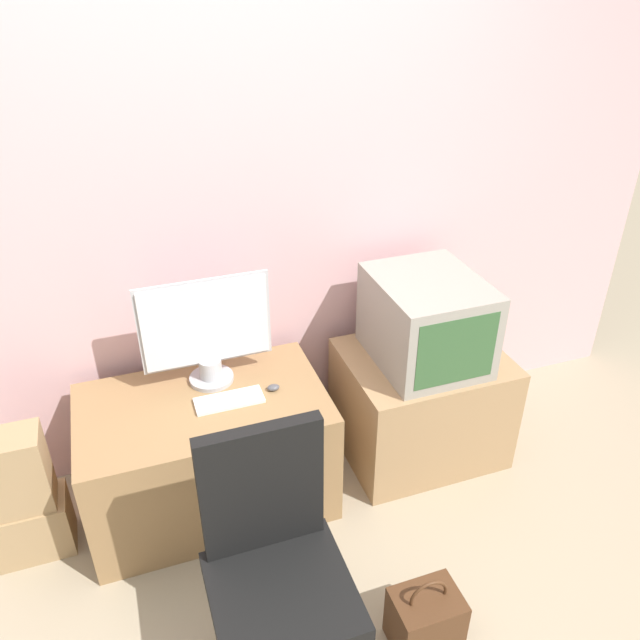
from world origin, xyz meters
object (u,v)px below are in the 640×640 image
(crt_tv, at_px, (426,321))
(cardboard_box_lower, at_px, (34,525))
(handbag, at_px, (425,619))
(office_chair, at_px, (277,579))
(main_monitor, at_px, (206,332))
(mouse, at_px, (273,388))
(keyboard, at_px, (229,400))

(crt_tv, height_order, cardboard_box_lower, crt_tv)
(handbag, bearing_deg, office_chair, 165.19)
(crt_tv, relative_size, office_chair, 0.58)
(main_monitor, distance_m, cardboard_box_lower, 1.07)
(mouse, relative_size, cardboard_box_lower, 0.18)
(main_monitor, relative_size, crt_tv, 1.02)
(cardboard_box_lower, height_order, handbag, handbag)
(mouse, distance_m, handbag, 1.07)
(keyboard, xyz_separation_m, handbag, (0.48, -0.91, -0.44))
(office_chair, bearing_deg, mouse, 74.60)
(mouse, relative_size, office_chair, 0.06)
(keyboard, distance_m, cardboard_box_lower, 0.96)
(crt_tv, height_order, handbag, crt_tv)
(keyboard, xyz_separation_m, mouse, (0.20, 0.02, 0.01))
(keyboard, relative_size, crt_tv, 0.53)
(keyboard, relative_size, mouse, 5.34)
(office_chair, xyz_separation_m, cardboard_box_lower, (-0.83, 0.78, -0.27))
(cardboard_box_lower, bearing_deg, main_monitor, 11.91)
(mouse, bearing_deg, crt_tv, 1.26)
(crt_tv, bearing_deg, main_monitor, 171.30)
(mouse, bearing_deg, cardboard_box_lower, -179.48)
(office_chair, distance_m, handbag, 0.59)
(main_monitor, height_order, cardboard_box_lower, main_monitor)
(mouse, bearing_deg, keyboard, -175.33)
(office_chair, bearing_deg, keyboard, 88.36)
(office_chair, relative_size, cardboard_box_lower, 3.14)
(main_monitor, bearing_deg, crt_tv, -8.70)
(keyboard, relative_size, cardboard_box_lower, 0.96)
(mouse, relative_size, crt_tv, 0.10)
(keyboard, bearing_deg, cardboard_box_lower, 179.57)
(keyboard, height_order, crt_tv, crt_tv)
(office_chair, height_order, handbag, office_chair)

